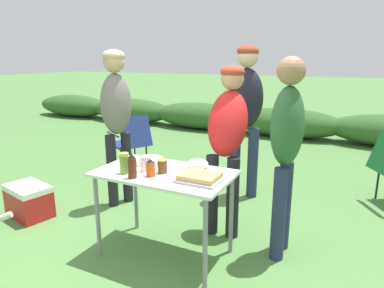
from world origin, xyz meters
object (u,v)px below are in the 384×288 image
(paper_cup_stack, at_px, (145,164))
(bbq_sauce_bottle, at_px, (132,166))
(folding_table, at_px, (164,181))
(relish_jar, at_px, (125,163))
(standing_person_in_dark_puffer, at_px, (246,105))
(cooler_box, at_px, (29,201))
(hot_sauce_bottle, at_px, (151,168))
(beer_bottle, at_px, (162,165))
(standing_person_in_olive_jacket, at_px, (116,110))
(standing_person_with_beanie, at_px, (286,140))
(food_tray, at_px, (200,177))
(mixing_bowl, at_px, (198,164))
(plate_stack, at_px, (149,161))
(standing_person_in_red_jacket, at_px, (227,131))
(camp_chair_green_behind_table, at_px, (131,140))

(paper_cup_stack, distance_m, bbq_sauce_bottle, 0.19)
(folding_table, relative_size, relish_jar, 6.55)
(standing_person_in_dark_puffer, height_order, cooler_box, standing_person_in_dark_puffer)
(hot_sauce_bottle, bearing_deg, beer_bottle, 70.81)
(standing_person_in_olive_jacket, bearing_deg, standing_person_with_beanie, -75.19)
(relish_jar, distance_m, hot_sauce_bottle, 0.23)
(cooler_box, bearing_deg, hot_sauce_bottle, 8.77)
(food_tray, bearing_deg, relish_jar, -169.70)
(bbq_sauce_bottle, xyz_separation_m, standing_person_with_beanie, (1.02, 0.68, 0.16))
(standing_person_with_beanie, bearing_deg, mixing_bowl, -69.06)
(plate_stack, distance_m, beer_bottle, 0.28)
(standing_person_in_olive_jacket, bearing_deg, folding_table, -102.33)
(beer_bottle, bearing_deg, standing_person_with_beanie, 28.43)
(paper_cup_stack, relative_size, bbq_sauce_bottle, 0.62)
(food_tray, distance_m, cooler_box, 2.10)
(hot_sauce_bottle, distance_m, standing_person_with_beanie, 1.10)
(relish_jar, xyz_separation_m, standing_person_in_olive_jacket, (-0.74, 0.85, 0.27))
(food_tray, relative_size, beer_bottle, 2.40)
(food_tray, distance_m, standing_person_in_dark_puffer, 1.64)
(folding_table, height_order, food_tray, food_tray)
(standing_person_in_red_jacket, bearing_deg, standing_person_with_beanie, -21.84)
(standing_person_in_olive_jacket, distance_m, standing_person_in_dark_puffer, 1.46)
(camp_chair_green_behind_table, bearing_deg, standing_person_with_beanie, -88.51)
(beer_bottle, bearing_deg, bbq_sauce_bottle, -124.91)
(plate_stack, height_order, standing_person_in_red_jacket, standing_person_in_red_jacket)
(bbq_sauce_bottle, relative_size, cooler_box, 0.37)
(hot_sauce_bottle, bearing_deg, relish_jar, -171.81)
(folding_table, distance_m, cooler_box, 1.74)
(mixing_bowl, height_order, standing_person_in_dark_puffer, standing_person_in_dark_puffer)
(paper_cup_stack, relative_size, cooler_box, 0.23)
(standing_person_in_olive_jacket, bearing_deg, paper_cup_stack, -108.61)
(folding_table, height_order, plate_stack, plate_stack)
(relish_jar, bearing_deg, folding_table, 32.08)
(plate_stack, distance_m, standing_person_in_dark_puffer, 1.50)
(standing_person_in_olive_jacket, bearing_deg, relish_jar, -117.06)
(standing_person_in_red_jacket, distance_m, camp_chair_green_behind_table, 2.24)
(plate_stack, xyz_separation_m, beer_bottle, (0.23, -0.16, 0.04))
(food_tray, bearing_deg, standing_person_with_beanie, 43.75)
(food_tray, distance_m, hot_sauce_bottle, 0.40)
(beer_bottle, distance_m, bbq_sauce_bottle, 0.25)
(folding_table, bearing_deg, beer_bottle, -97.66)
(bbq_sauce_bottle, bearing_deg, standing_person_in_olive_jacket, 133.10)
(folding_table, bearing_deg, cooler_box, -179.54)
(standing_person_in_red_jacket, bearing_deg, beer_bottle, -118.53)
(paper_cup_stack, xyz_separation_m, standing_person_with_beanie, (1.02, 0.49, 0.20))
(food_tray, distance_m, standing_person_in_red_jacket, 0.72)
(beer_bottle, height_order, standing_person_in_olive_jacket, standing_person_in_olive_jacket)
(cooler_box, bearing_deg, plate_stack, 18.90)
(standing_person_in_red_jacket, bearing_deg, relish_jar, -129.05)
(hot_sauce_bottle, bearing_deg, standing_person_in_red_jacket, 66.02)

